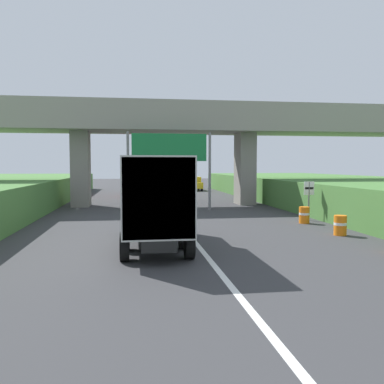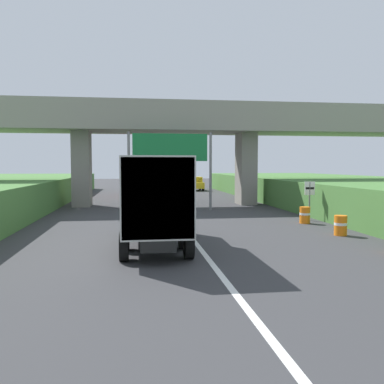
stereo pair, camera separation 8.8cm
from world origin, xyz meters
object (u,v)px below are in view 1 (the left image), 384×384
at_px(overhead_highway_sign, 169,153).
at_px(car_yellow, 194,184).
at_px(speed_limit_sign, 309,195).
at_px(truck_red, 143,177).
at_px(construction_barrel_3, 340,225).
at_px(truck_white, 154,197).
at_px(construction_barrel_4, 304,215).

height_order(overhead_highway_sign, car_yellow, overhead_highway_sign).
distance_m(speed_limit_sign, truck_red, 22.52).
height_order(truck_red, construction_barrel_3, truck_red).
bearing_deg(truck_red, car_yellow, 51.49).
relative_size(speed_limit_sign, truck_white, 0.31).
xyz_separation_m(overhead_highway_sign, speed_limit_sign, (7.40, -6.38, -2.56)).
bearing_deg(construction_barrel_3, speed_limit_sign, 81.88).
distance_m(speed_limit_sign, construction_barrel_4, 1.63).
bearing_deg(overhead_highway_sign, construction_barrel_4, -47.99).
bearing_deg(construction_barrel_4, car_yellow, 93.17).
xyz_separation_m(speed_limit_sign, construction_barrel_3, (-0.70, -4.92, -1.02)).
xyz_separation_m(car_yellow, construction_barrel_4, (1.66, -29.90, -0.40)).
height_order(overhead_highway_sign, construction_barrel_4, overhead_highway_sign).
bearing_deg(speed_limit_sign, truck_white, -145.36).
height_order(speed_limit_sign, car_yellow, speed_limit_sign).
xyz_separation_m(truck_red, car_yellow, (6.49, 8.16, -1.08)).
relative_size(truck_white, car_yellow, 1.78).
distance_m(overhead_highway_sign, speed_limit_sign, 10.10).
bearing_deg(construction_barrel_3, truck_white, -170.67).
height_order(speed_limit_sign, truck_white, truck_white).
bearing_deg(car_yellow, construction_barrel_4, -86.83).
distance_m(construction_barrel_3, construction_barrel_4, 3.87).
bearing_deg(construction_barrel_4, truck_red, 110.56).
relative_size(overhead_highway_sign, construction_barrel_4, 6.53).
xyz_separation_m(overhead_highway_sign, construction_barrel_4, (6.68, -7.42, -3.58)).
bearing_deg(overhead_highway_sign, truck_white, -97.73).
xyz_separation_m(speed_limit_sign, car_yellow, (-2.37, 28.85, -0.62)).
height_order(truck_red, truck_white, same).
distance_m(overhead_highway_sign, construction_barrel_4, 10.61).
height_order(truck_white, construction_barrel_4, truck_white).
distance_m(overhead_highway_sign, truck_red, 14.54).
distance_m(overhead_highway_sign, car_yellow, 23.25).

